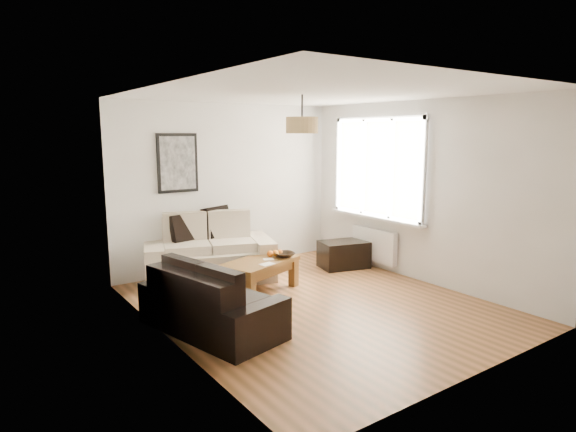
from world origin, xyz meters
TOP-DOWN VIEW (x-y plane):
  - floor at (0.00, 0.00)m, footprint 4.50×4.50m
  - ceiling at (0.00, 0.00)m, footprint 3.80×4.50m
  - wall_back at (0.00, 2.25)m, footprint 3.80×0.04m
  - wall_front at (0.00, -2.25)m, footprint 3.80×0.04m
  - wall_left at (-1.90, 0.00)m, footprint 0.04×4.50m
  - wall_right at (1.90, 0.00)m, footprint 0.04×4.50m
  - window_bay at (1.86, 0.80)m, footprint 0.14×1.90m
  - radiator at (1.82, 0.80)m, footprint 0.10×0.90m
  - poster at (-0.85, 2.22)m, footprint 0.62×0.04m
  - pendant_shade at (0.00, 0.30)m, footprint 0.40×0.40m
  - loveseat_cream at (-0.59, 1.78)m, footprint 2.06×1.54m
  - sofa_leather at (-1.43, 0.02)m, footprint 1.15×1.77m
  - coffee_table at (-0.29, 0.84)m, footprint 1.20×0.89m
  - ottoman at (1.45, 1.10)m, footprint 0.84×0.65m
  - cushion_left at (-0.88, 2.00)m, footprint 0.41×0.19m
  - cushion_right at (-0.34, 2.00)m, footprint 0.49×0.29m
  - fruit_bowl at (0.08, 0.79)m, footprint 0.32×0.32m
  - orange_a at (0.01, 0.91)m, footprint 0.10×0.10m
  - orange_b at (0.09, 0.93)m, footprint 0.08×0.08m
  - orange_c at (-0.07, 0.93)m, footprint 0.10×0.10m
  - papers at (-0.33, 0.62)m, footprint 0.20×0.15m

SIDE VIEW (x-z plane):
  - floor at x=0.00m, z-range 0.00..0.00m
  - ottoman at x=1.45m, z-range 0.00..0.43m
  - coffee_table at x=-0.29m, z-range 0.00..0.44m
  - sofa_leather at x=-1.43m, z-range 0.00..0.71m
  - radiator at x=1.82m, z-range 0.12..0.64m
  - papers at x=-0.33m, z-range 0.44..0.44m
  - loveseat_cream at x=-0.59m, z-range 0.00..0.91m
  - fruit_bowl at x=0.08m, z-range 0.44..0.50m
  - orange_c at x=-0.07m, z-range 0.43..0.52m
  - orange_a at x=0.01m, z-range 0.43..0.52m
  - orange_b at x=0.09m, z-range 0.44..0.52m
  - cushion_left at x=-0.88m, z-range 0.57..0.96m
  - cushion_right at x=-0.34m, z-range 0.57..1.03m
  - wall_back at x=0.00m, z-range 0.00..2.60m
  - wall_front at x=0.00m, z-range 0.00..2.60m
  - wall_left at x=-1.90m, z-range 0.00..2.60m
  - wall_right at x=1.90m, z-range 0.00..2.60m
  - window_bay at x=1.86m, z-range 0.80..2.40m
  - poster at x=-0.85m, z-range 1.26..2.13m
  - pendant_shade at x=0.00m, z-range 2.13..2.33m
  - ceiling at x=0.00m, z-range 2.60..2.60m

